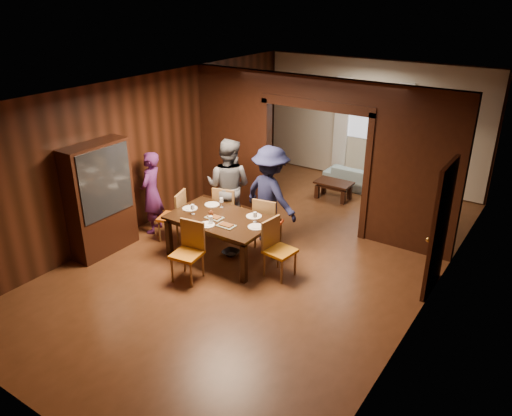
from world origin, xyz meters
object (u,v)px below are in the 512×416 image
Objects in this scene: coffee_table at (333,190)px; hutch at (100,199)px; chair_right at (280,249)px; sofa at (365,179)px; person_navy at (270,195)px; dining_table at (222,237)px; chair_far_r at (268,221)px; chair_left at (172,216)px; chair_near at (187,253)px; person_purple at (152,193)px; person_grey at (229,186)px; chair_far_l at (228,209)px.

hutch is at bearing -117.68° from coffee_table.
sofa is at bearing 11.38° from chair_right.
sofa is 6.04m from hutch.
person_navy is 1.89× the size of chair_right.
dining_table is 0.88× the size of hutch.
chair_right is (1.17, 0.03, 0.10)m from dining_table.
coffee_table is 2.70m from chair_far_r.
coffee_table is 3.85m from chair_left.
sofa is 1.90× the size of chair_far_r.
chair_right reaches higher than dining_table.
chair_near is (1.17, -0.91, 0.00)m from chair_left.
hutch reaches higher than person_purple.
dining_table is 2.21× the size of coffee_table.
chair_far_r is (-0.39, -3.57, 0.22)m from sofa.
chair_near is (-0.48, -4.39, 0.28)m from coffee_table.
chair_left is at bearing 179.22° from dining_table.
person_purple is at bearing 20.40° from person_grey.
chair_far_l is (-1.33, -3.54, 0.22)m from sofa.
person_grey is 0.93× the size of hutch.
chair_left reaches higher than coffee_table.
coffee_table is at bearing -100.65° from chair_far_r.
chair_left is at bearing 46.49° from person_navy.
chair_near is at bearing 41.46° from person_purple.
coffee_table is (-0.37, -0.88, -0.07)m from sofa.
chair_right is 0.48× the size of hutch.
chair_left is at bearing 15.76° from chair_far_r.
chair_far_l is at bearing 120.20° from dining_table.
person_grey is 1.01× the size of person_navy.
chair_near is at bearing -90.58° from dining_table.
person_purple is 2.91m from chair_right.
chair_far_l is at bearing 69.97° from sofa.
person_purple is 0.80× the size of hutch.
person_purple is 2.30m from chair_far_r.
chair_left is 1.00× the size of chair_right.
dining_table is at bearing 98.39° from chair_right.
chair_right is at bearing 18.25° from hutch.
chair_right and chair_far_r have the same top height.
chair_far_l is at bearing 102.43° from person_purple.
person_purple is 0.87× the size of person_navy.
hutch reaches higher than chair_left.
person_purple is at bearing -122.66° from coffee_table.
person_grey is 1.91× the size of chair_right.
person_grey reaches higher than sofa.
chair_left and chair_far_r have the same top height.
dining_table is 1.82× the size of chair_left.
chair_near is at bearing 64.76° from chair_far_r.
person_grey is 1.91× the size of chair_far_r.
person_grey is at bearing 105.29° from person_purple.
chair_far_l is 1.79m from chair_near.
sofa is 5.34m from chair_near.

